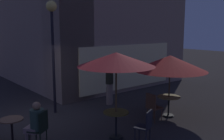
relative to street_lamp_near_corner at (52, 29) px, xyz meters
name	(u,v)px	position (x,y,z in m)	size (l,w,h in m)	color
ground_plane	(34,120)	(-0.92, -0.24, -3.06)	(60.00, 60.00, 0.00)	#2A2525
cafe_building	(75,13)	(3.01, 3.39, 0.78)	(8.10, 9.09, 7.71)	gray
street_lamp_near_corner	(52,29)	(0.00, 0.00, 0.00)	(0.38, 0.38, 4.04)	black
cafe_table_0	(169,101)	(2.91, -2.93, -2.51)	(0.79, 0.79, 0.73)	black
cafe_table_1	(116,119)	(0.28, -3.16, -2.49)	(0.72, 0.72, 0.79)	black
cafe_table_2	(12,127)	(-2.11, -1.67, -2.59)	(0.62, 0.62, 0.71)	black
patio_umbrella_0	(170,63)	(2.91, -2.93, -1.16)	(2.52, 2.52, 2.18)	black
patio_umbrella_1	(116,60)	(0.28, -3.16, -0.81)	(2.13, 2.13, 2.45)	black
cafe_chair_0	(153,105)	(2.08, -2.92, -2.49)	(0.43, 0.43, 0.97)	#503022
cafe_chair_1	(146,124)	(0.62, -3.97, -2.49)	(0.51, 0.51, 0.96)	black
cafe_chair_3	(41,126)	(-1.61, -2.38, -2.47)	(0.56, 0.56, 1.00)	black
patron_seated_0	(36,122)	(-1.69, -2.26, -2.36)	(0.51, 0.55, 1.24)	#7F6161
patron_standing_1	(109,84)	(2.21, -0.46, -2.20)	(0.31, 0.31, 1.69)	#806960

